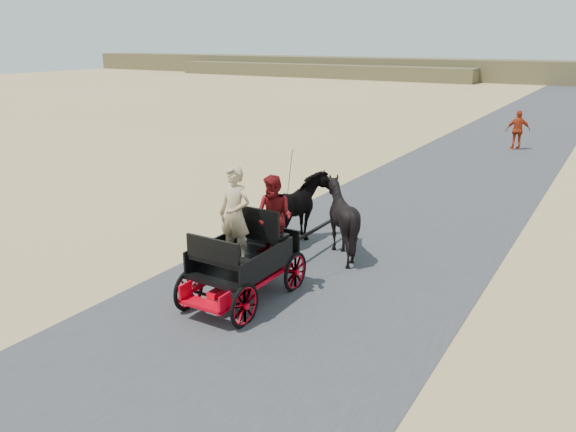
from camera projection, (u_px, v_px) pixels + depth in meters
The scene contains 9 objects.
ground at pixel (234, 343), 9.06m from camera, with size 140.00×140.00×0.00m, color tan.
road at pixel (234, 343), 9.06m from camera, with size 6.00×140.00×0.01m, color #38383A.
ridge_near at pixel (316, 71), 70.92m from camera, with size 40.00×4.00×1.60m, color brown.
carriage at pixel (244, 281), 10.54m from camera, with size 1.30×2.40×0.72m, color black, non-canonical shape.
horse_left at pixel (299, 211), 13.11m from camera, with size 0.91×2.01×1.70m, color black.
horse_right at pixel (341, 219), 12.56m from camera, with size 1.37×1.54×1.70m, color black.
driver_man at pixel (235, 214), 10.29m from camera, with size 0.66×0.43×1.80m, color tan.
passenger_woman at pixel (274, 217), 10.53m from camera, with size 0.77×0.60×1.58m, color #660C0F.
pedestrian at pixel (518, 130), 24.59m from camera, with size 1.01×0.42×1.73m, color #AD2F13.
Camera 1 is at (4.90, -6.40, 4.70)m, focal length 35.00 mm.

